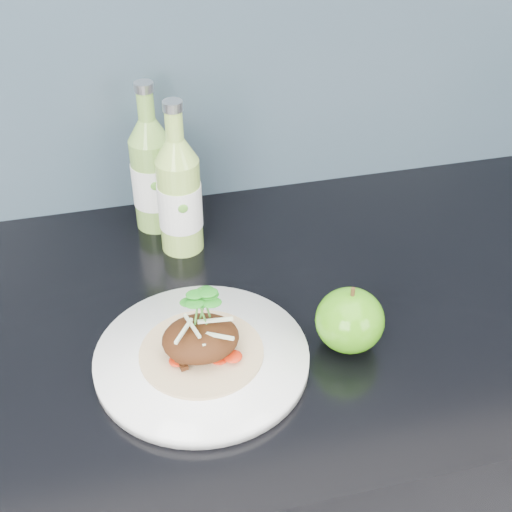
{
  "coord_description": "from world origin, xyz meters",
  "views": [
    {
      "loc": [
        -0.14,
        1.02,
        1.5
      ],
      "look_at": [
        0.02,
        1.67,
        1.0
      ],
      "focal_mm": 50.0,
      "sensor_mm": 36.0,
      "label": 1
    }
  ],
  "objects_px": {
    "dinner_plate": "(202,359)",
    "cider_bottle_right": "(179,196)",
    "green_apple": "(350,320)",
    "cider_bottle_left": "(152,174)"
  },
  "relations": [
    {
      "from": "green_apple",
      "to": "cider_bottle_right",
      "type": "height_order",
      "value": "cider_bottle_right"
    },
    {
      "from": "green_apple",
      "to": "cider_bottle_left",
      "type": "bearing_deg",
      "value": 120.99
    },
    {
      "from": "green_apple",
      "to": "cider_bottle_right",
      "type": "xyz_separation_m",
      "value": [
        -0.16,
        0.25,
        0.05
      ]
    },
    {
      "from": "dinner_plate",
      "to": "green_apple",
      "type": "height_order",
      "value": "green_apple"
    },
    {
      "from": "cider_bottle_left",
      "to": "dinner_plate",
      "type": "bearing_deg",
      "value": -112.56
    },
    {
      "from": "green_apple",
      "to": "cider_bottle_right",
      "type": "distance_m",
      "value": 0.3
    },
    {
      "from": "dinner_plate",
      "to": "cider_bottle_left",
      "type": "height_order",
      "value": "cider_bottle_left"
    },
    {
      "from": "cider_bottle_right",
      "to": "green_apple",
      "type": "bearing_deg",
      "value": -60.5
    },
    {
      "from": "dinner_plate",
      "to": "cider_bottle_right",
      "type": "xyz_separation_m",
      "value": [
        0.02,
        0.24,
        0.08
      ]
    },
    {
      "from": "cider_bottle_right",
      "to": "dinner_plate",
      "type": "bearing_deg",
      "value": -97.24
    }
  ]
}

